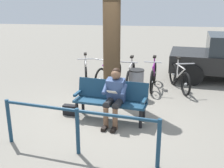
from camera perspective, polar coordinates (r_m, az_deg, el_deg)
ground_plane at (r=6.34m, az=-1.61°, el=-7.12°), size 40.00×40.00×0.00m
bench at (r=6.16m, az=-0.17°, el=-2.78°), size 1.66×0.73×0.87m
person_reading at (r=5.92m, az=0.55°, el=-2.01°), size 0.53×0.81×1.20m
handbag at (r=6.58m, az=-8.60°, el=-5.24°), size 0.31×0.18×0.24m
tree_trunk at (r=7.20m, az=-0.06°, el=11.33°), size 0.45×0.45×3.73m
litter_bin at (r=7.56m, az=4.97°, el=0.12°), size 0.41×0.41×0.77m
bicycle_green at (r=8.37m, az=13.53°, el=1.23°), size 0.59×1.64×0.94m
bicycle_blue at (r=8.40m, az=8.41°, el=1.60°), size 0.48×1.68×0.94m
bicycle_orange at (r=8.32m, az=3.83°, el=1.59°), size 0.48×1.68×0.94m
bicycle_purple at (r=8.55m, az=-0.66°, el=2.08°), size 0.67×1.61×0.94m
bicycle_black at (r=8.74m, az=-5.35°, el=2.35°), size 0.57×1.64×0.94m
railing_fence at (r=4.84m, az=-7.08°, el=-7.92°), size 2.81×0.52×0.85m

